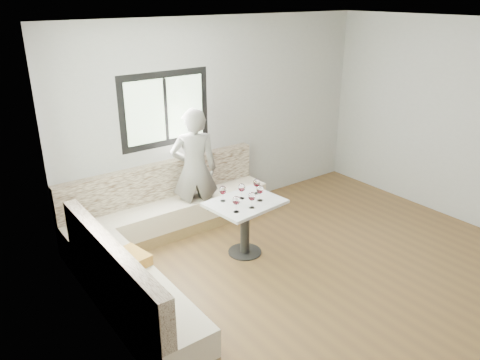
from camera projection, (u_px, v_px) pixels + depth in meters
name	position (u px, v px, depth m)	size (l,w,h in m)	color
room	(346.00, 164.00, 4.89)	(5.01, 5.01, 2.81)	brown
banquette	(155.00, 239.00, 5.62)	(2.90, 2.80, 0.95)	olive
table	(245.00, 215.00, 5.76)	(0.93, 0.76, 0.71)	black
person	(195.00, 170.00, 6.29)	(0.62, 0.41, 1.71)	slate
olive_ramekin	(234.00, 201.00, 5.66)	(0.11, 0.11, 0.04)	white
wine_glass_a	(236.00, 201.00, 5.37)	(0.09, 0.09, 0.20)	white
wine_glass_b	(252.00, 197.00, 5.48)	(0.09, 0.09, 0.20)	white
wine_glass_c	(260.00, 190.00, 5.67)	(0.09, 0.09, 0.20)	white
wine_glass_d	(242.00, 188.00, 5.73)	(0.09, 0.09, 0.20)	white
wine_glass_e	(257.00, 183.00, 5.87)	(0.09, 0.09, 0.20)	white
wine_glass_f	(223.00, 191.00, 5.65)	(0.09, 0.09, 0.20)	white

